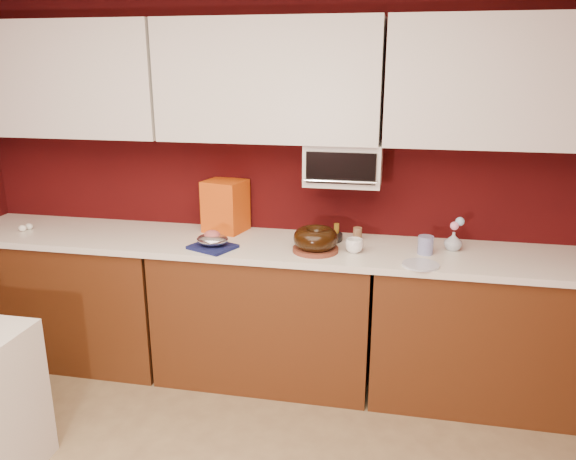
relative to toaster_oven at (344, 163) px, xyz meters
The scene contains 28 objects.
wall_back 0.49m from the toaster_oven, 162.14° to the left, with size 4.00×0.02×2.50m, color #3B0808.
base_cabinet_left 2.02m from the toaster_oven, behind, with size 1.31×0.58×0.86m, color #552911.
base_cabinet_center 1.06m from the toaster_oven, 159.86° to the right, with size 1.31×0.58×0.86m, color #552911.
base_cabinet_right 1.30m from the toaster_oven, 10.58° to the right, with size 1.31×0.58×0.86m, color #552911.
countertop 0.69m from the toaster_oven, 159.86° to the right, with size 4.00×0.62×0.04m, color white.
upper_cabinet_left 1.85m from the toaster_oven, behind, with size 1.31×0.33×0.70m, color white.
upper_cabinet_center 0.65m from the toaster_oven, behind, with size 1.31×0.33×0.70m, color white.
upper_cabinet_right 1.00m from the toaster_oven, ahead, with size 1.31×0.33×0.70m, color white.
toaster_oven is the anchor object (origin of this frame).
toaster_oven_door 0.16m from the toaster_oven, 90.00° to the right, with size 0.40×0.02×0.18m, color black.
toaster_oven_handle 0.19m from the toaster_oven, 90.00° to the right, with size 0.02×0.02×0.42m, color silver.
cake_base 0.55m from the toaster_oven, 114.72° to the right, with size 0.27×0.27×0.02m, color brown.
bundt_cake 0.49m from the toaster_oven, 114.72° to the right, with size 0.26×0.26×0.10m, color black.
navy_towel 0.92m from the toaster_oven, 155.53° to the right, with size 0.24×0.21×0.02m, color #13184A.
foil_ham_nest 0.90m from the toaster_oven, 155.53° to the right, with size 0.19×0.16×0.07m, color silver.
roasted_ham 0.89m from the toaster_oven, 155.53° to the right, with size 0.10×0.08×0.06m, color #C15B58.
pandoro_box 0.82m from the toaster_oven, behind, with size 0.24×0.22×0.33m, color red.
dark_pan 0.47m from the toaster_oven, 163.74° to the right, with size 0.22×0.22×0.04m, color black.
coffee_mug 0.50m from the toaster_oven, 67.75° to the right, with size 0.09×0.09×0.10m, color white.
blue_jar 0.68m from the toaster_oven, 20.05° to the right, with size 0.09×0.09×0.10m, color navy.
flower_vase 0.78m from the toaster_oven, ahead, with size 0.08×0.08×0.12m, color #ACB7C3.
flower_pink 0.74m from the toaster_oven, ahead, with size 0.05×0.05×0.05m, color #FF93C1.
flower_blue 0.76m from the toaster_oven, ahead, with size 0.05×0.05×0.05m, color #9ACFF7.
china_plate 0.77m from the toaster_oven, 39.74° to the right, with size 0.20×0.20×0.01m, color silver.
amber_bottle 0.43m from the toaster_oven, behind, with size 0.03×0.03×0.10m, color olive.
paper_cup 0.45m from the toaster_oven, ahead, with size 0.05×0.05×0.08m, color brown.
egg_left 2.10m from the toaster_oven, behind, with size 0.05×0.04×0.04m, color silver.
egg_right 2.11m from the toaster_oven, behind, with size 0.05×0.04×0.04m, color white.
Camera 1 is at (0.78, -1.22, 1.95)m, focal length 35.00 mm.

